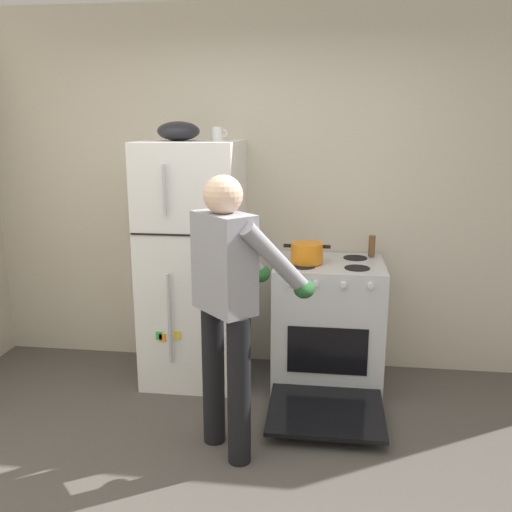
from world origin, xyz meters
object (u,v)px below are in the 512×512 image
(stove_range, at_px, (328,326))
(pepper_mill, at_px, (372,246))
(refrigerator, at_px, (194,263))
(coffee_mug, at_px, (218,134))
(mixing_bowl, at_px, (179,131))
(person_cook, at_px, (230,292))
(red_pot, at_px, (307,253))

(stove_range, xyz_separation_m, pepper_mill, (0.30, 0.22, 0.55))
(pepper_mill, bearing_deg, refrigerator, -171.09)
(coffee_mug, relative_size, pepper_mill, 0.74)
(refrigerator, relative_size, mixing_bowl, 5.95)
(person_cook, bearing_deg, refrigerator, 115.05)
(red_pot, bearing_deg, person_cook, -113.54)
(stove_range, bearing_deg, coffee_mug, 175.11)
(pepper_mill, bearing_deg, person_cook, -126.74)
(stove_range, xyz_separation_m, person_cook, (-0.54, -0.91, 0.51))
(person_cook, bearing_deg, coffee_mug, 104.41)
(red_pot, distance_m, mixing_bowl, 1.22)
(red_pot, relative_size, mixing_bowl, 1.11)
(refrigerator, height_order, red_pot, refrigerator)
(pepper_mill, bearing_deg, red_pot, -151.48)
(person_cook, bearing_deg, stove_range, 59.21)
(mixing_bowl, bearing_deg, red_pot, -3.19)
(person_cook, height_order, red_pot, person_cook)
(coffee_mug, bearing_deg, red_pot, -8.96)
(refrigerator, bearing_deg, red_pot, -3.48)
(refrigerator, height_order, person_cook, refrigerator)
(stove_range, bearing_deg, refrigerator, 178.97)
(coffee_mug, distance_m, mixing_bowl, 0.27)
(coffee_mug, bearing_deg, refrigerator, -164.60)
(person_cook, bearing_deg, red_pot, 66.46)
(person_cook, xyz_separation_m, coffee_mug, (-0.25, 0.98, 0.83))
(red_pot, relative_size, pepper_mill, 2.14)
(stove_range, distance_m, red_pot, 0.56)
(refrigerator, relative_size, person_cook, 1.09)
(red_pot, height_order, coffee_mug, coffee_mug)
(stove_range, height_order, pepper_mill, pepper_mill)
(refrigerator, xyz_separation_m, coffee_mug, (0.18, 0.05, 0.92))
(coffee_mug, height_order, mixing_bowl, mixing_bowl)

